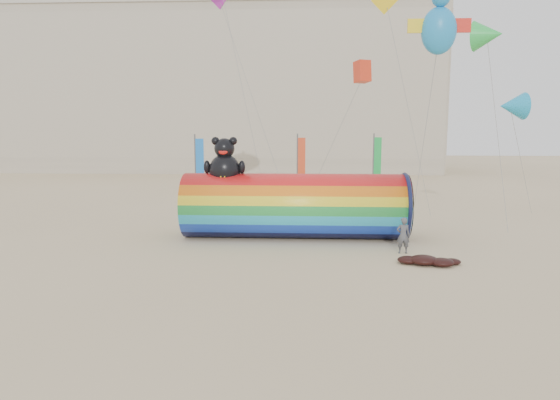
{
  "coord_description": "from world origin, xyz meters",
  "views": [
    {
      "loc": [
        1.69,
        -20.91,
        5.72
      ],
      "look_at": [
        0.5,
        1.5,
        2.4
      ],
      "focal_mm": 32.0,
      "sensor_mm": 36.0,
      "label": 1
    }
  ],
  "objects_px": {
    "hotel_building": "(204,91)",
    "kite_handler": "(403,235)",
    "windsock_assembly": "(294,204)",
    "fabric_bundle": "(428,261)"
  },
  "relations": [
    {
      "from": "hotel_building",
      "to": "windsock_assembly",
      "type": "distance_m",
      "value": 44.31
    },
    {
      "from": "kite_handler",
      "to": "fabric_bundle",
      "type": "xyz_separation_m",
      "value": [
        0.71,
        -1.85,
        -0.66
      ]
    },
    {
      "from": "windsock_assembly",
      "to": "kite_handler",
      "type": "height_order",
      "value": "windsock_assembly"
    },
    {
      "from": "hotel_building",
      "to": "kite_handler",
      "type": "relative_size",
      "value": 36.39
    },
    {
      "from": "windsock_assembly",
      "to": "kite_handler",
      "type": "bearing_deg",
      "value": -31.34
    },
    {
      "from": "hotel_building",
      "to": "kite_handler",
      "type": "bearing_deg",
      "value": -67.88
    },
    {
      "from": "kite_handler",
      "to": "fabric_bundle",
      "type": "distance_m",
      "value": 2.09
    },
    {
      "from": "windsock_assembly",
      "to": "fabric_bundle",
      "type": "xyz_separation_m",
      "value": [
        5.72,
        -4.9,
        -1.58
      ]
    },
    {
      "from": "kite_handler",
      "to": "fabric_bundle",
      "type": "bearing_deg",
      "value": 108.98
    },
    {
      "from": "hotel_building",
      "to": "kite_handler",
      "type": "distance_m",
      "value": 48.97
    }
  ]
}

